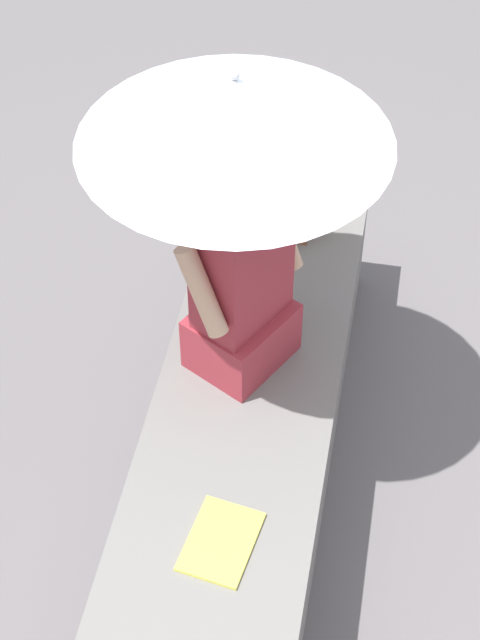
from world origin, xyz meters
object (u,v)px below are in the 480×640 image
parasol (235,112)px  magazine (221,541)px  person_seated (242,279)px  handbag_black (298,202)px

parasol → magazine: parasol is taller
person_seated → parasol: bearing=40.1°
person_seated → handbag_black: (0.73, -0.09, -0.25)m
handbag_black → parasol: bearing=170.2°
parasol → handbag_black: size_ratio=4.19×
person_seated → handbag_black: 0.78m
person_seated → magazine: person_seated is taller
handbag_black → magazine: handbag_black is taller
magazine → person_seated: bearing=14.9°
magazine → parasol: bearing=16.6°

